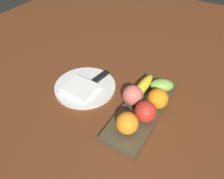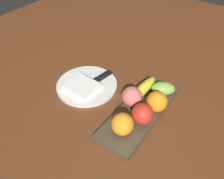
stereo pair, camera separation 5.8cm
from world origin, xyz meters
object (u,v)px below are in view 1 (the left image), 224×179
object	(u,v)px
fruit_tray	(142,109)
apple	(147,112)
orange_near_apple	(158,99)
orange_near_banana	(127,123)
peach	(133,95)
knife	(98,79)
folded_napkin	(80,88)
dinner_plate	(85,87)
grape_bunch	(162,85)
banana	(143,87)

from	to	relation	value
fruit_tray	apple	distance (m)	0.08
orange_near_apple	orange_near_banana	bearing A→B (deg)	-15.44
peach	knife	size ratio (longest dim) A/B	0.42
orange_near_apple	peach	xyz separation A→B (m)	(0.03, -0.09, -0.00)
fruit_tray	folded_napkin	xyz separation A→B (m)	(0.03, -0.26, 0.01)
apple	peach	size ratio (longest dim) A/B	1.01
folded_napkin	knife	distance (m)	0.09
fruit_tray	dinner_plate	size ratio (longest dim) A/B	1.57
fruit_tray	dinner_plate	world-z (taller)	fruit_tray
knife	grape_bunch	bearing A→B (deg)	113.76
orange_near_banana	folded_napkin	size ratio (longest dim) A/B	0.63
apple	orange_near_banana	distance (m)	0.08
peach	grape_bunch	world-z (taller)	peach
fruit_tray	orange_near_apple	size ratio (longest dim) A/B	5.25
banana	fruit_tray	bearing A→B (deg)	26.52
knife	orange_near_banana	bearing A→B (deg)	61.13
peach	banana	bearing A→B (deg)	176.56
fruit_tray	dinner_plate	distance (m)	0.26
fruit_tray	grape_bunch	world-z (taller)	grape_bunch
orange_near_apple	knife	bearing A→B (deg)	-95.26
orange_near_banana	peach	distance (m)	0.13
orange_near_apple	fruit_tray	bearing A→B (deg)	-51.96
dinner_plate	knife	bearing A→B (deg)	156.15
fruit_tray	grape_bunch	xyz separation A→B (m)	(-0.13, 0.02, 0.03)
orange_near_banana	folded_napkin	bearing A→B (deg)	-109.48
dinner_plate	folded_napkin	world-z (taller)	folded_napkin
orange_near_banana	dinner_plate	bearing A→B (deg)	-115.45
banana	dinner_plate	distance (m)	0.24
orange_near_apple	banana	bearing A→B (deg)	-121.56
orange_near_banana	dinner_plate	world-z (taller)	orange_near_banana
apple	orange_near_banana	xyz separation A→B (m)	(0.08, -0.04, -0.00)
grape_bunch	peach	bearing A→B (deg)	-29.21
grape_bunch	dinner_plate	distance (m)	0.31
apple	folded_napkin	bearing A→B (deg)	-93.02
peach	folded_napkin	bearing A→B (deg)	-80.67
apple	peach	distance (m)	0.09
orange_near_apple	folded_napkin	world-z (taller)	orange_near_apple
orange_near_banana	grape_bunch	xyz separation A→B (m)	(-0.25, 0.03, -0.01)
banana	dinner_plate	xyz separation A→B (m)	(0.08, -0.22, -0.03)
apple	peach	bearing A→B (deg)	-122.89
orange_near_apple	dinner_plate	world-z (taller)	orange_near_apple
fruit_tray	orange_near_apple	world-z (taller)	orange_near_apple
apple	dinner_plate	xyz separation A→B (m)	(-0.05, -0.29, -0.05)
banana	folded_napkin	xyz separation A→B (m)	(0.11, -0.22, -0.02)
peach	dinner_plate	bearing A→B (deg)	-88.98
knife	folded_napkin	bearing A→B (deg)	-6.88
banana	peach	bearing A→B (deg)	-1.77
fruit_tray	peach	world-z (taller)	peach
grape_bunch	dinner_plate	xyz separation A→B (m)	(0.13, -0.28, -0.04)
orange_near_banana	peach	xyz separation A→B (m)	(-0.13, -0.04, 0.00)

